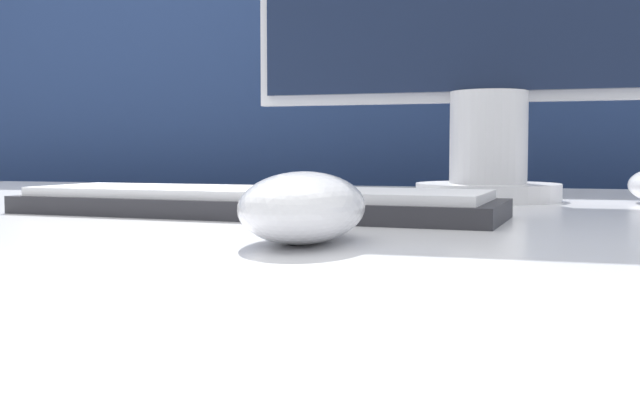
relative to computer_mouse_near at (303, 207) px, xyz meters
The scene contains 3 objects.
partition_panel 0.92m from the computer_mouse_near, 94.99° to the left, with size 5.00×0.03×1.11m.
computer_mouse_near is the anchor object (origin of this frame).
keyboard 0.21m from the computer_mouse_near, 120.21° to the left, with size 0.45×0.16×0.02m.
Camera 1 is at (0.22, -0.65, 0.76)m, focal length 42.00 mm.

